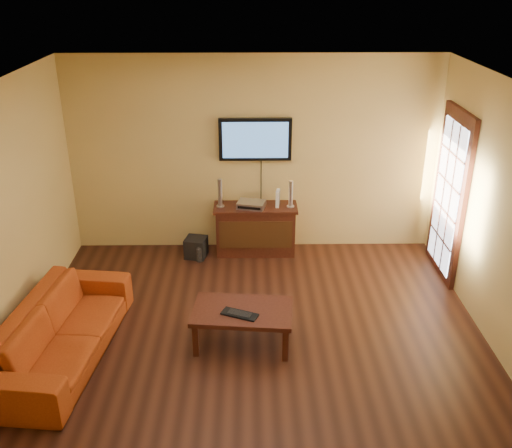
{
  "coord_description": "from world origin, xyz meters",
  "views": [
    {
      "loc": [
        -0.07,
        -4.92,
        3.7
      ],
      "look_at": [
        0.01,
        0.8,
        1.1
      ],
      "focal_mm": 40.0,
      "sensor_mm": 36.0,
      "label": 1
    }
  ],
  "objects_px": {
    "television": "(255,139)",
    "subwoofer": "(196,247)",
    "media_console": "(255,229)",
    "speaker_right": "(291,195)",
    "bottle": "(199,255)",
    "sofa": "(61,322)",
    "game_console": "(278,198)",
    "av_receiver": "(251,204)",
    "speaker_left": "(220,194)",
    "keyboard": "(240,314)",
    "coffee_table": "(243,314)"
  },
  "relations": [
    {
      "from": "television",
      "to": "subwoofer",
      "type": "height_order",
      "value": "television"
    },
    {
      "from": "media_console",
      "to": "speaker_right",
      "type": "bearing_deg",
      "value": -2.5
    },
    {
      "from": "speaker_right",
      "to": "bottle",
      "type": "distance_m",
      "value": 1.49
    },
    {
      "from": "sofa",
      "to": "game_console",
      "type": "bearing_deg",
      "value": -38.1
    },
    {
      "from": "av_receiver",
      "to": "speaker_left",
      "type": "bearing_deg",
      "value": -170.96
    },
    {
      "from": "av_receiver",
      "to": "television",
      "type": "bearing_deg",
      "value": 88.29
    },
    {
      "from": "speaker_right",
      "to": "av_receiver",
      "type": "height_order",
      "value": "speaker_right"
    },
    {
      "from": "sofa",
      "to": "keyboard",
      "type": "relative_size",
      "value": 5.2
    },
    {
      "from": "speaker_left",
      "to": "av_receiver",
      "type": "relative_size",
      "value": 1.09
    },
    {
      "from": "television",
      "to": "speaker_right",
      "type": "height_order",
      "value": "television"
    },
    {
      "from": "keyboard",
      "to": "television",
      "type": "bearing_deg",
      "value": 85.46
    },
    {
      "from": "game_console",
      "to": "sofa",
      "type": "bearing_deg",
      "value": -126.6
    },
    {
      "from": "av_receiver",
      "to": "sofa",
      "type": "bearing_deg",
      "value": -116.99
    },
    {
      "from": "speaker_right",
      "to": "keyboard",
      "type": "distance_m",
      "value": 2.36
    },
    {
      "from": "speaker_right",
      "to": "coffee_table",
      "type": "bearing_deg",
      "value": -106.86
    },
    {
      "from": "television",
      "to": "coffee_table",
      "type": "height_order",
      "value": "television"
    },
    {
      "from": "subwoofer",
      "to": "media_console",
      "type": "bearing_deg",
      "value": 20.83
    },
    {
      "from": "av_receiver",
      "to": "bottle",
      "type": "height_order",
      "value": "av_receiver"
    },
    {
      "from": "speaker_right",
      "to": "av_receiver",
      "type": "xyz_separation_m",
      "value": [
        -0.54,
        -0.01,
        -0.13
      ]
    },
    {
      "from": "media_console",
      "to": "game_console",
      "type": "bearing_deg",
      "value": 2.25
    },
    {
      "from": "speaker_right",
      "to": "speaker_left",
      "type": "bearing_deg",
      "value": 178.86
    },
    {
      "from": "sofa",
      "to": "subwoofer",
      "type": "distance_m",
      "value": 2.51
    },
    {
      "from": "av_receiver",
      "to": "subwoofer",
      "type": "bearing_deg",
      "value": -159.75
    },
    {
      "from": "television",
      "to": "game_console",
      "type": "distance_m",
      "value": 0.85
    },
    {
      "from": "sofa",
      "to": "speaker_right",
      "type": "bearing_deg",
      "value": -40.58
    },
    {
      "from": "sofa",
      "to": "speaker_right",
      "type": "relative_size",
      "value": 5.64
    },
    {
      "from": "sofa",
      "to": "bottle",
      "type": "height_order",
      "value": "sofa"
    },
    {
      "from": "subwoofer",
      "to": "bottle",
      "type": "relative_size",
      "value": 1.24
    },
    {
      "from": "coffee_table",
      "to": "keyboard",
      "type": "xyz_separation_m",
      "value": [
        -0.03,
        -0.1,
        0.06
      ]
    },
    {
      "from": "sofa",
      "to": "subwoofer",
      "type": "height_order",
      "value": "sofa"
    },
    {
      "from": "sofa",
      "to": "speaker_left",
      "type": "height_order",
      "value": "speaker_left"
    },
    {
      "from": "television",
      "to": "sofa",
      "type": "xyz_separation_m",
      "value": [
        -2.01,
        -2.51,
        -1.18
      ]
    },
    {
      "from": "coffee_table",
      "to": "bottle",
      "type": "distance_m",
      "value": 1.96
    },
    {
      "from": "television",
      "to": "coffee_table",
      "type": "relative_size",
      "value": 0.89
    },
    {
      "from": "coffee_table",
      "to": "speaker_left",
      "type": "xyz_separation_m",
      "value": [
        -0.32,
        2.14,
        0.51
      ]
    },
    {
      "from": "media_console",
      "to": "television",
      "type": "relative_size",
      "value": 1.18
    },
    {
      "from": "speaker_right",
      "to": "subwoofer",
      "type": "bearing_deg",
      "value": -175.36
    },
    {
      "from": "television",
      "to": "bottle",
      "type": "distance_m",
      "value": 1.74
    },
    {
      "from": "media_console",
      "to": "keyboard",
      "type": "relative_size",
      "value": 2.83
    },
    {
      "from": "speaker_left",
      "to": "speaker_right",
      "type": "relative_size",
      "value": 1.07
    },
    {
      "from": "subwoofer",
      "to": "game_console",
      "type": "bearing_deg",
      "value": 19.1
    },
    {
      "from": "coffee_table",
      "to": "speaker_right",
      "type": "relative_size",
      "value": 2.95
    },
    {
      "from": "television",
      "to": "bottle",
      "type": "height_order",
      "value": "television"
    },
    {
      "from": "av_receiver",
      "to": "bottle",
      "type": "distance_m",
      "value": 0.99
    },
    {
      "from": "speaker_left",
      "to": "subwoofer",
      "type": "xyz_separation_m",
      "value": [
        -0.35,
        -0.13,
        -0.74
      ]
    },
    {
      "from": "television",
      "to": "av_receiver",
      "type": "distance_m",
      "value": 0.88
    },
    {
      "from": "coffee_table",
      "to": "game_console",
      "type": "distance_m",
      "value": 2.25
    },
    {
      "from": "media_console",
      "to": "speaker_right",
      "type": "xyz_separation_m",
      "value": [
        0.48,
        -0.02,
        0.52
      ]
    },
    {
      "from": "sofa",
      "to": "media_console",
      "type": "bearing_deg",
      "value": -34.2
    },
    {
      "from": "speaker_right",
      "to": "keyboard",
      "type": "height_order",
      "value": "speaker_right"
    }
  ]
}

